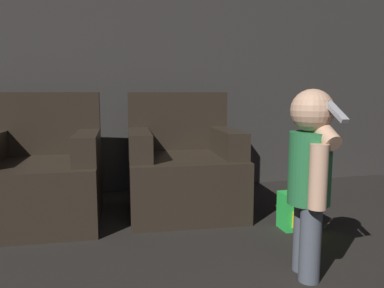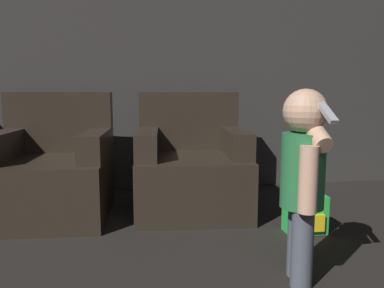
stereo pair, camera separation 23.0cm
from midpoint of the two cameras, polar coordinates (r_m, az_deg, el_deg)
name	(u,v)px [view 2 (the right image)]	position (r m, az deg, el deg)	size (l,w,h in m)	color
wall_back	(162,54)	(3.64, -2.68, 13.60)	(8.40, 0.05, 2.60)	#33302D
armchair_left	(52,173)	(3.00, -18.50, -4.22)	(0.89, 0.92, 0.94)	black
armchair_right	(191,169)	(3.00, 2.07, -3.82)	(0.91, 0.94, 0.94)	black
person_toddler	(304,171)	(1.89, 20.03, -3.89)	(0.21, 0.36, 0.95)	#474C56
toy_backpack	(305,214)	(2.68, 19.29, -10.07)	(0.27, 0.17, 0.25)	green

